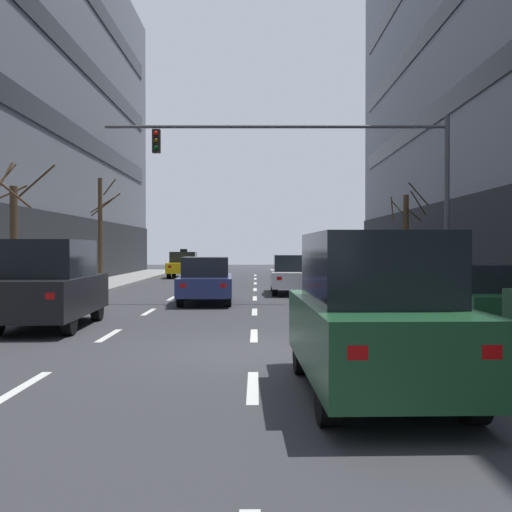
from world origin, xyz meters
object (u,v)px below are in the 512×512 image
(car_driving_1, at_px, (372,314))
(car_parked_3, at_px, (401,280))
(street_tree_1, at_px, (11,235))
(car_driving_3, at_px, (50,284))
(car_driving_0, at_px, (292,275))
(car_parked_2, at_px, (475,297))
(traffic_signal_0, at_px, (336,166))
(car_driving_4, at_px, (204,280))
(pedestrian_0, at_px, (428,266))
(street_tree_2, at_px, (99,229))
(taxi_driving_2, at_px, (183,265))
(street_tree_0, at_px, (405,236))

(car_driving_1, distance_m, car_parked_3, 14.71)
(car_parked_3, distance_m, street_tree_1, 13.64)
(car_driving_3, xyz_separation_m, car_parked_3, (10.51, 7.38, -0.31))
(car_driving_0, bearing_deg, car_driving_3, -121.17)
(car_parked_3, bearing_deg, car_parked_2, -90.00)
(car_driving_1, relative_size, traffic_signal_0, 0.37)
(car_driving_4, height_order, pedestrian_0, pedestrian_0)
(car_driving_3, height_order, street_tree_2, street_tree_2)
(car_driving_1, relative_size, car_driving_3, 1.00)
(taxi_driving_2, height_order, car_driving_4, taxi_driving_2)
(car_driving_3, bearing_deg, taxi_driving_2, 89.43)
(car_parked_2, xyz_separation_m, street_tree_1, (-13.20, 4.40, 1.61))
(street_tree_0, relative_size, street_tree_1, 1.08)
(car_driving_1, relative_size, car_driving_4, 1.01)
(car_driving_1, xyz_separation_m, street_tree_2, (-9.28, 21.77, 1.85))
(car_driving_0, relative_size, car_parked_2, 1.05)
(car_parked_2, distance_m, street_tree_1, 14.01)
(street_tree_2, height_order, pedestrian_0, street_tree_2)
(car_driving_3, distance_m, pedestrian_0, 18.87)
(car_parked_2, xyz_separation_m, car_parked_3, (-0.00, 7.46, -0.00))
(street_tree_1, bearing_deg, pedestrian_0, 29.81)
(car_driving_4, height_order, street_tree_1, street_tree_1)
(traffic_signal_0, bearing_deg, car_driving_0, 107.49)
(car_parked_2, xyz_separation_m, traffic_signal_0, (-2.52, 6.88, 4.15))
(car_parked_3, bearing_deg, car_driving_0, 136.63)
(car_driving_4, xyz_separation_m, pedestrian_0, (9.96, 6.88, 0.30))
(taxi_driving_2, xyz_separation_m, car_driving_4, (3.02, -18.71, -0.04))
(car_driving_4, bearing_deg, taxi_driving_2, 99.18)
(car_parked_2, bearing_deg, car_parked_3, 90.00)
(traffic_signal_0, relative_size, street_tree_0, 2.45)
(car_driving_1, xyz_separation_m, traffic_signal_0, (1.34, 13.61, 3.84))
(car_parked_2, bearing_deg, street_tree_2, 131.15)
(car_driving_1, xyz_separation_m, taxi_driving_2, (-6.39, 32.08, -0.23))
(car_parked_2, relative_size, pedestrian_0, 2.52)
(car_driving_1, height_order, street_tree_2, street_tree_2)
(taxi_driving_2, bearing_deg, car_parked_3, -60.19)
(car_driving_1, xyz_separation_m, street_tree_1, (-9.34, 11.13, 1.31))
(car_driving_1, bearing_deg, street_tree_1, 130.00)
(car_driving_1, xyz_separation_m, pedestrian_0, (6.59, 20.26, 0.03))
(car_driving_3, bearing_deg, traffic_signal_0, 40.41)
(street_tree_0, height_order, street_tree_2, street_tree_2)
(taxi_driving_2, xyz_separation_m, street_tree_0, (12.45, -9.61, 1.74))
(car_parked_3, bearing_deg, car_driving_3, -144.92)
(car_parked_2, distance_m, traffic_signal_0, 8.42)
(street_tree_1, bearing_deg, car_driving_1, -50.00)
(car_driving_0, distance_m, street_tree_0, 7.83)
(street_tree_2, bearing_deg, car_parked_2, -48.85)
(street_tree_2, bearing_deg, street_tree_1, -90.30)
(car_driving_0, xyz_separation_m, car_parked_2, (3.85, -11.09, -0.05))
(car_driving_3, xyz_separation_m, traffic_signal_0, (7.99, 6.80, 3.84))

